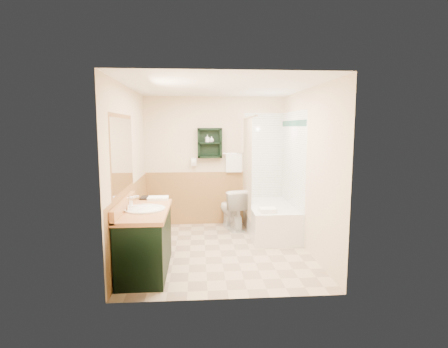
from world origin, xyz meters
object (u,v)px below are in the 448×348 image
wall_shelf (210,143)px  vanity (146,240)px  soap_bottle_a (207,140)px  hair_dryer (194,162)px  toilet (232,209)px  bathtub (270,219)px  soap_bottle_b (212,140)px  vanity_book (140,190)px

wall_shelf → vanity: 2.54m
soap_bottle_a → hair_dryer: bearing=173.3°
vanity → toilet: 2.23m
hair_dryer → soap_bottle_a: bearing=-6.7°
bathtub → toilet: bearing=150.6°
wall_shelf → bathtub: bearing=-31.2°
vanity → bathtub: bearing=37.3°
toilet → soap_bottle_b: soap_bottle_b is taller
wall_shelf → toilet: wall_shelf is taller
hair_dryer → vanity_book: size_ratio=1.00×
hair_dryer → vanity: hair_dryer is taller
wall_shelf → soap_bottle_b: size_ratio=5.25×
soap_bottle_b → vanity: bearing=-114.1°
vanity → vanity_book: (-0.17, 0.70, 0.52)m
wall_shelf → vanity: (-0.89, -2.08, -1.15)m
vanity_book → wall_shelf: bearing=53.9°
wall_shelf → bathtub: (1.03, -0.62, -1.29)m
vanity → soap_bottle_a: bearing=67.7°
vanity → bathtub: vanity is taller
hair_dryer → soap_bottle_b: 0.53m
vanity_book → soap_bottle_a: (1.02, 1.38, 0.67)m
wall_shelf → hair_dryer: bearing=175.2°
soap_bottle_a → soap_bottle_b: (0.08, 0.00, 0.01)m
hair_dryer → soap_bottle_a: size_ratio=1.76×
toilet → soap_bottle_b: bearing=-51.2°
wall_shelf → toilet: size_ratio=0.74×
vanity → vanity_book: size_ratio=5.32×
vanity → hair_dryer: bearing=74.2°
toilet → vanity_book: vanity_book is taller
wall_shelf → bathtub: wall_shelf is taller
hair_dryer → vanity: 2.33m
wall_shelf → soap_bottle_a: size_ratio=4.03×
hair_dryer → toilet: (0.70, -0.29, -0.83)m
vanity → bathtub: (1.92, 1.46, -0.15)m
toilet → vanity: bearing=39.0°
vanity → soap_bottle_a: (0.85, 2.08, 1.19)m
toilet → soap_bottle_a: size_ratio=5.46×
wall_shelf → hair_dryer: wall_shelf is taller
bathtub → soap_bottle_a: soap_bottle_a is taller
wall_shelf → soap_bottle_b: bearing=-8.8°
toilet → soap_bottle_b: 1.32m
soap_bottle_a → bathtub: bearing=-29.9°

